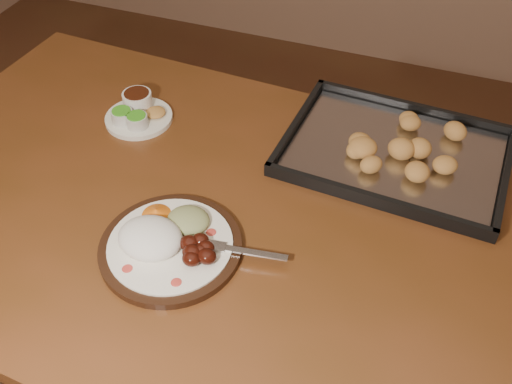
% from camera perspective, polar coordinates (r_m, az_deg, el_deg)
% --- Properties ---
extents(dining_table, '(1.55, 0.98, 0.75)m').
position_cam_1_polar(dining_table, '(1.21, -3.17, -5.10)').
color(dining_table, brown).
rests_on(dining_table, ground).
extents(dinner_plate, '(0.35, 0.26, 0.06)m').
position_cam_1_polar(dinner_plate, '(1.06, -8.76, -4.93)').
color(dinner_plate, black).
rests_on(dinner_plate, dining_table).
extents(condiment_saucer, '(0.16, 0.16, 0.05)m').
position_cam_1_polar(condiment_saucer, '(1.37, -11.78, 7.80)').
color(condiment_saucer, white).
rests_on(condiment_saucer, dining_table).
extents(baking_tray, '(0.49, 0.38, 0.05)m').
position_cam_1_polar(baking_tray, '(1.28, 13.67, 4.05)').
color(baking_tray, black).
rests_on(baking_tray, dining_table).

